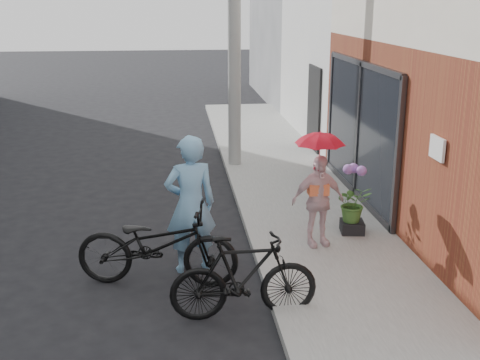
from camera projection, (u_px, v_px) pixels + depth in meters
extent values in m
plane|color=black|center=(198.00, 294.00, 7.80)|extent=(80.00, 80.00, 0.00)
cube|color=gray|center=(320.00, 228.00, 9.91)|extent=(2.20, 24.00, 0.12)
cube|color=#9E9E99|center=(250.00, 231.00, 9.79)|extent=(0.12, 24.00, 0.12)
cube|color=black|center=(359.00, 130.00, 11.08)|extent=(0.06, 3.80, 2.40)
cube|color=white|center=(437.00, 148.00, 7.80)|extent=(0.04, 0.40, 0.30)
cube|color=white|center=(449.00, 6.00, 16.13)|extent=(8.00, 6.00, 7.00)
cube|color=slate|center=(367.00, 5.00, 22.79)|extent=(8.00, 8.00, 7.00)
cylinder|color=#9E9E99|center=(234.00, 8.00, 12.63)|extent=(0.28, 0.28, 7.00)
imported|color=#79AFD7|center=(191.00, 205.00, 8.24)|extent=(0.78, 0.58, 1.95)
imported|color=black|center=(157.00, 245.00, 7.93)|extent=(2.25, 1.13, 1.13)
imported|color=black|center=(244.00, 277.00, 7.09)|extent=(1.78, 0.54, 1.06)
imported|color=silver|center=(318.00, 201.00, 8.90)|extent=(0.86, 0.48, 1.39)
imported|color=red|center=(320.00, 134.00, 8.61)|extent=(0.70, 0.70, 0.61)
cube|color=black|center=(352.00, 227.00, 9.54)|extent=(0.40, 0.40, 0.19)
imported|color=#3F6D2B|center=(353.00, 203.00, 9.42)|extent=(0.54, 0.47, 0.60)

